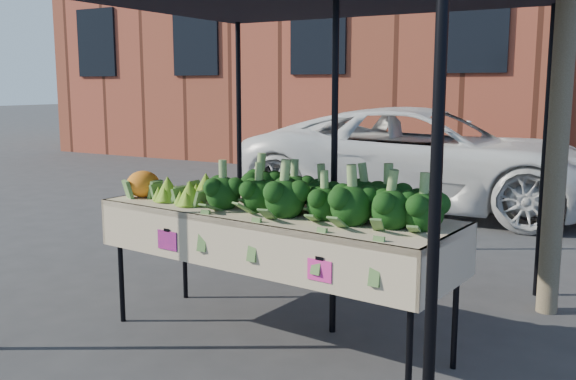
{
  "coord_description": "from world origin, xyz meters",
  "views": [
    {
      "loc": [
        2.33,
        -3.38,
        1.69
      ],
      "look_at": [
        0.24,
        0.26,
        1.0
      ],
      "focal_mm": 39.79,
      "sensor_mm": 36.0,
      "label": 1
    }
  ],
  "objects_px": {
    "vehicle": "(431,23)",
    "street_tree": "(567,7)",
    "canopy": "(294,132)",
    "table": "(273,277)"
  },
  "relations": [
    {
      "from": "canopy",
      "to": "street_tree",
      "type": "distance_m",
      "value": 2.1
    },
    {
      "from": "table",
      "to": "vehicle",
      "type": "bearing_deg",
      "value": 96.75
    },
    {
      "from": "canopy",
      "to": "vehicle",
      "type": "xyz_separation_m",
      "value": [
        -0.51,
        4.62,
        1.13
      ]
    },
    {
      "from": "canopy",
      "to": "table",
      "type": "bearing_deg",
      "value": -78.44
    },
    {
      "from": "canopy",
      "to": "street_tree",
      "type": "relative_size",
      "value": 0.71
    },
    {
      "from": "canopy",
      "to": "vehicle",
      "type": "bearing_deg",
      "value": 96.27
    },
    {
      "from": "canopy",
      "to": "street_tree",
      "type": "xyz_separation_m",
      "value": [
        1.58,
        1.09,
        0.86
      ]
    },
    {
      "from": "vehicle",
      "to": "street_tree",
      "type": "xyz_separation_m",
      "value": [
        2.09,
        -3.53,
        -0.27
      ]
    },
    {
      "from": "table",
      "to": "canopy",
      "type": "distance_m",
      "value": 1.03
    },
    {
      "from": "vehicle",
      "to": "street_tree",
      "type": "relative_size",
      "value": 1.12
    }
  ]
}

